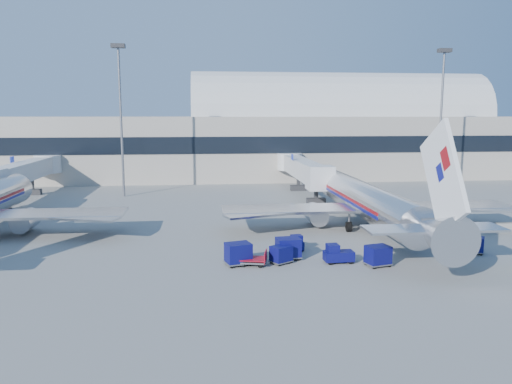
{
  "coord_description": "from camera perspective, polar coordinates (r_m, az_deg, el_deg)",
  "views": [
    {
      "loc": [
        -7.86,
        -46.89,
        12.25
      ],
      "look_at": [
        -2.26,
        6.0,
        4.06
      ],
      "focal_mm": 35.0,
      "sensor_mm": 36.0,
      "label": 1
    }
  ],
  "objects": [
    {
      "name": "barrier_near",
      "position": [
        56.55,
        21.38,
        -3.9
      ],
      "size": [
        3.0,
        0.55,
        0.9
      ],
      "primitive_type": "cube",
      "color": "#9E9E96",
      "rests_on": "ground"
    },
    {
      "name": "cart_solo_far",
      "position": [
        48.97,
        23.65,
        -5.51
      ],
      "size": [
        2.15,
        2.03,
        1.51
      ],
      "rotation": [
        0.0,
        0.0,
        -0.58
      ],
      "color": "#0A0B50",
      "rests_on": "ground"
    },
    {
      "name": "ground",
      "position": [
        49.1,
        3.38,
        -5.71
      ],
      "size": [
        260.0,
        260.0,
        0.0
      ],
      "primitive_type": "plane",
      "color": "gray",
      "rests_on": "ground"
    },
    {
      "name": "cart_train_b",
      "position": [
        41.95,
        2.89,
        -7.1
      ],
      "size": [
        2.12,
        1.99,
        1.49
      ],
      "rotation": [
        0.0,
        0.0,
        0.56
      ],
      "color": "#0A0B50",
      "rests_on": "ground"
    },
    {
      "name": "tug_lead",
      "position": [
        42.64,
        9.3,
        -7.03
      ],
      "size": [
        2.52,
        1.34,
        1.61
      ],
      "rotation": [
        0.0,
        0.0,
        0.04
      ],
      "color": "#0A0B50",
      "rests_on": "ground"
    },
    {
      "name": "cart_train_a",
      "position": [
        43.14,
        3.71,
        -6.4
      ],
      "size": [
        2.26,
        1.82,
        1.85
      ],
      "rotation": [
        0.0,
        0.0,
        0.11
      ],
      "color": "#0A0B50",
      "rests_on": "ground"
    },
    {
      "name": "tug_left",
      "position": [
        46.22,
        4.5,
        -5.79
      ],
      "size": [
        1.37,
        2.35,
        1.46
      ],
      "rotation": [
        0.0,
        0.0,
        1.69
      ],
      "color": "#0A0B50",
      "rests_on": "ground"
    },
    {
      "name": "tug_right",
      "position": [
        49.1,
        21.01,
        -5.51
      ],
      "size": [
        2.43,
        1.95,
        1.42
      ],
      "rotation": [
        0.0,
        0.0,
        -0.46
      ],
      "color": "#0A0B50",
      "rests_on": "ground"
    },
    {
      "name": "airliner_main",
      "position": [
        55.2,
        12.93,
        -1.19
      ],
      "size": [
        32.0,
        37.26,
        12.07
      ],
      "color": "silver",
      "rests_on": "ground"
    },
    {
      "name": "jetbridge_near",
      "position": [
        79.66,
        5.18,
        2.72
      ],
      "size": [
        4.4,
        27.5,
        6.25
      ],
      "color": "silver",
      "rests_on": "ground"
    },
    {
      "name": "terminal",
      "position": [
        103.12,
        -9.29,
        6.01
      ],
      "size": [
        170.0,
        28.15,
        21.0
      ],
      "color": "#B2AA9E",
      "rests_on": "ground"
    },
    {
      "name": "barrier_far",
      "position": [
        59.86,
        27.01,
        -3.58
      ],
      "size": [
        3.0,
        0.55,
        0.9
      ],
      "primitive_type": "cube",
      "color": "#9E9E96",
      "rests_on": "ground"
    },
    {
      "name": "barrier_mid",
      "position": [
        58.14,
        24.27,
        -3.74
      ],
      "size": [
        3.0,
        0.55,
        0.9
      ],
      "primitive_type": "cube",
      "color": "#9E9E96",
      "rests_on": "ground"
    },
    {
      "name": "mast_east",
      "position": [
        85.74,
        20.48,
        9.91
      ],
      "size": [
        2.0,
        1.2,
        22.6
      ],
      "color": "slate",
      "rests_on": "ground"
    },
    {
      "name": "cart_open_red",
      "position": [
        41.45,
        -0.39,
        -7.79
      ],
      "size": [
        2.63,
        2.12,
        0.62
      ],
      "rotation": [
        0.0,
        0.0,
        -0.24
      ],
      "color": "slate",
      "rests_on": "ground"
    },
    {
      "name": "cart_solo_near",
      "position": [
        42.33,
        13.76,
        -7.04
      ],
      "size": [
        2.25,
        1.92,
        1.7
      ],
      "rotation": [
        0.0,
        0.0,
        0.26
      ],
      "color": "#0A0B50",
      "rests_on": "ground"
    },
    {
      "name": "mast_west",
      "position": [
        77.88,
        -15.26,
        10.32
      ],
      "size": [
        2.0,
        1.2,
        22.6
      ],
      "color": "slate",
      "rests_on": "ground"
    },
    {
      "name": "jetbridge_mid",
      "position": [
        82.52,
        -24.79,
        2.16
      ],
      "size": [
        4.4,
        27.5,
        6.25
      ],
      "color": "silver",
      "rests_on": "ground"
    },
    {
      "name": "cart_train_c",
      "position": [
        41.4,
        -2.03,
        -7.03
      ],
      "size": [
        2.46,
        2.12,
        1.86
      ],
      "rotation": [
        0.0,
        0.0,
        0.27
      ],
      "color": "#0A0B50",
      "rests_on": "ground"
    }
  ]
}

